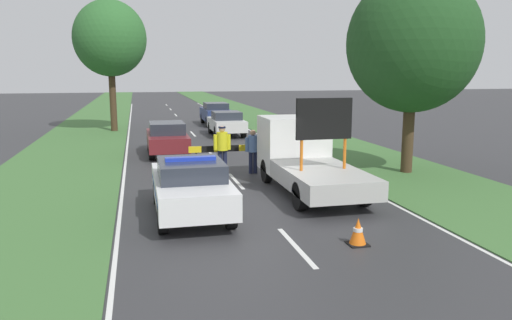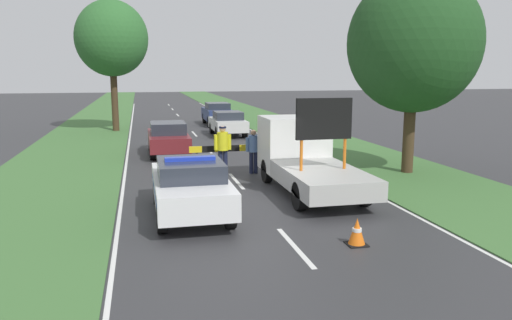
% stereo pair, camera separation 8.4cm
% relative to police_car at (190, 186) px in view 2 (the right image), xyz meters
% --- Properties ---
extents(ground_plane, '(160.00, 160.00, 0.00)m').
position_rel_police_car_xyz_m(ground_plane, '(1.97, 0.62, -0.80)').
color(ground_plane, '#333335').
extents(lane_markings, '(7.79, 65.40, 0.01)m').
position_rel_police_car_xyz_m(lane_markings, '(1.97, 14.59, -0.80)').
color(lane_markings, silver).
rests_on(lane_markings, ground).
extents(grass_verge_left, '(4.81, 120.00, 0.03)m').
position_rel_police_car_xyz_m(grass_verge_left, '(-4.38, 20.62, -0.79)').
color(grass_verge_left, '#427038').
rests_on(grass_verge_left, ground).
extents(grass_verge_right, '(4.81, 120.00, 0.03)m').
position_rel_police_car_xyz_m(grass_verge_right, '(8.32, 20.62, -0.79)').
color(grass_verge_right, '#427038').
rests_on(grass_verge_right, ground).
extents(police_car, '(1.89, 4.60, 1.60)m').
position_rel_police_car_xyz_m(police_car, '(0.00, 0.00, 0.00)').
color(police_car, white).
rests_on(police_car, ground).
extents(work_truck, '(2.17, 5.74, 3.04)m').
position_rel_police_car_xyz_m(work_truck, '(3.94, 2.24, 0.27)').
color(work_truck, white).
rests_on(work_truck, ground).
extents(road_barrier, '(2.89, 0.08, 1.01)m').
position_rel_police_car_xyz_m(road_barrier, '(1.96, 5.59, 0.03)').
color(road_barrier, black).
rests_on(road_barrier, ground).
extents(police_officer, '(0.65, 0.41, 1.81)m').
position_rel_police_car_xyz_m(police_officer, '(1.72, 5.12, 0.27)').
color(police_officer, '#191E38').
rests_on(police_officer, ground).
extents(pedestrian_civilian, '(0.59, 0.38, 1.65)m').
position_rel_police_car_xyz_m(pedestrian_civilian, '(2.86, 4.99, 0.17)').
color(pedestrian_civilian, '#191E38').
rests_on(pedestrian_civilian, ground).
extents(traffic_cone_near_police, '(0.44, 0.44, 0.61)m').
position_rel_police_car_xyz_m(traffic_cone_near_police, '(3.35, -3.21, -0.50)').
color(traffic_cone_near_police, black).
rests_on(traffic_cone_near_police, ground).
extents(traffic_cone_centre_front, '(0.38, 0.38, 0.53)m').
position_rel_police_car_xyz_m(traffic_cone_centre_front, '(4.72, 5.23, -0.54)').
color(traffic_cone_centre_front, black).
rests_on(traffic_cone_centre_front, ground).
extents(queued_car_wagon_maroon, '(1.76, 4.37, 1.50)m').
position_rel_police_car_xyz_m(queued_car_wagon_maroon, '(-0.01, 10.12, -0.03)').
color(queued_car_wagon_maroon, maroon).
rests_on(queued_car_wagon_maroon, ground).
extents(queued_car_van_white, '(1.80, 3.91, 1.44)m').
position_rel_police_car_xyz_m(queued_car_van_white, '(3.85, 16.27, -0.05)').
color(queued_car_van_white, silver).
rests_on(queued_car_van_white, ground).
extents(queued_car_hatch_blue, '(1.77, 4.36, 1.58)m').
position_rel_police_car_xyz_m(queued_car_hatch_blue, '(4.16, 22.38, 0.03)').
color(queued_car_hatch_blue, navy).
rests_on(queued_car_hatch_blue, ground).
extents(roadside_tree_near_left, '(4.48, 4.48, 8.16)m').
position_rel_police_car_xyz_m(roadside_tree_near_left, '(-2.77, 20.05, 4.98)').
color(roadside_tree_near_left, '#42301E').
rests_on(roadside_tree_near_left, ground).
extents(roadside_tree_near_right, '(4.80, 4.80, 7.32)m').
position_rel_police_car_xyz_m(roadside_tree_near_right, '(8.55, 3.76, 3.99)').
color(roadside_tree_near_right, '#42301E').
rests_on(roadside_tree_near_right, ground).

